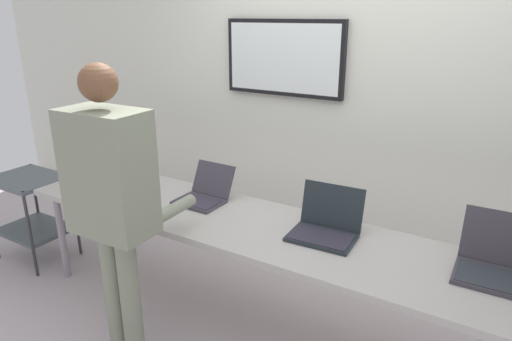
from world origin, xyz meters
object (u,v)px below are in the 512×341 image
object	(u,v)px
laptop_station_1	(204,193)
coffee_mug	(114,200)
person	(112,195)
storage_cart	(32,205)
laptop_station_0	(106,170)
workbench	(275,236)
laptop_station_2	(326,225)
laptop_station_3	(498,263)

from	to	relation	value
laptop_station_1	coffee_mug	world-z (taller)	laptop_station_1
person	storage_cart	world-z (taller)	person
laptop_station_1	storage_cart	size ratio (longest dim) A/B	0.48
laptop_station_0	workbench	bearing A→B (deg)	-4.34
laptop_station_2	laptop_station_1	bearing A→B (deg)	177.27
laptop_station_2	laptop_station_3	world-z (taller)	laptop_station_3
coffee_mug	laptop_station_3	bearing A→B (deg)	9.90
laptop_station_1	storage_cart	xyz separation A→B (m)	(-1.52, -0.30, -0.32)
workbench	person	bearing A→B (deg)	-134.90
laptop_station_3	storage_cart	bearing A→B (deg)	-174.73
laptop_station_0	laptop_station_1	size ratio (longest dim) A/B	1.01
storage_cart	laptop_station_0	bearing A→B (deg)	25.73
laptop_station_3	person	bearing A→B (deg)	-156.82
laptop_station_0	coffee_mug	xyz separation A→B (m)	(0.49, -0.37, -0.01)
workbench	person	size ratio (longest dim) A/B	2.09
laptop_station_1	coffee_mug	bearing A→B (deg)	-139.04
coffee_mug	storage_cart	world-z (taller)	coffee_mug
workbench	person	xyz separation A→B (m)	(-0.62, -0.62, 0.35)
laptop_station_3	coffee_mug	size ratio (longest dim) A/B	4.34
laptop_station_0	person	size ratio (longest dim) A/B	0.20
laptop_station_2	coffee_mug	xyz separation A→B (m)	(-1.33, -0.34, -0.02)
laptop_station_1	laptop_station_2	size ratio (longest dim) A/B	0.89
workbench	coffee_mug	bearing A→B (deg)	-166.65
person	laptop_station_3	bearing A→B (deg)	23.18
workbench	laptop_station_2	distance (m)	0.31
laptop_station_0	laptop_station_2	bearing A→B (deg)	-0.86
laptop_station_2	laptop_station_3	distance (m)	0.87
laptop_station_3	laptop_station_2	bearing A→B (deg)	-177.13
person	laptop_station_0	bearing A→B (deg)	141.35
laptop_station_3	workbench	bearing A→B (deg)	-173.35
laptop_station_0	storage_cart	size ratio (longest dim) A/B	0.48
coffee_mug	laptop_station_1	bearing A→B (deg)	40.96
laptop_station_1	laptop_station_3	bearing A→B (deg)	0.03
laptop_station_1	laptop_station_3	xyz separation A→B (m)	(1.76, 0.00, 0.01)
workbench	laptop_station_1	world-z (taller)	laptop_station_1
laptop_station_0	coffee_mug	world-z (taller)	laptop_station_0
laptop_station_0	person	xyz separation A→B (m)	(0.92, -0.74, 0.25)
storage_cart	laptop_station_1	bearing A→B (deg)	11.19
laptop_station_1	coffee_mug	size ratio (longest dim) A/B	3.89
laptop_station_1	storage_cart	world-z (taller)	laptop_station_1
person	storage_cart	size ratio (longest dim) A/B	2.43
laptop_station_2	storage_cart	distance (m)	2.45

